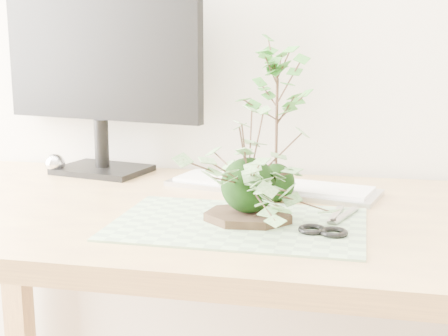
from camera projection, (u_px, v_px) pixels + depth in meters
The scene contains 9 objects.
desk at pixel (275, 255), 1.21m from camera, with size 1.60×0.70×0.74m.
cutting_mat at pixel (239, 224), 1.11m from camera, with size 0.44×0.30×0.00m, color gray.
stone_dish at pixel (248, 216), 1.12m from camera, with size 0.16×0.16×0.01m, color black.
ivy_kokedama at pixel (249, 159), 1.10m from camera, with size 0.33×0.33×0.20m.
maple_kokedama at pixel (277, 88), 1.22m from camera, with size 0.19×0.19×0.33m.
keyboard at pixel (271, 186), 1.37m from camera, with size 0.48×0.24×0.02m.
monitor at pixel (100, 61), 1.50m from camera, with size 0.53×0.20×0.47m.
foil_ball at pixel (55, 164), 1.53m from camera, with size 0.05×0.05×0.05m, color white.
scissors at pixel (331, 227), 1.07m from camera, with size 0.09×0.20×0.01m.
Camera 1 is at (0.23, 0.08, 1.06)m, focal length 50.00 mm.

